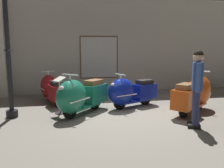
# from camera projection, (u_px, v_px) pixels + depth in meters

# --- Properties ---
(ground_plane) EXTENTS (60.00, 60.00, 0.00)m
(ground_plane) POSITION_uv_depth(u_px,v_px,m) (121.00, 116.00, 5.96)
(ground_plane) COLOR slate
(showroom_back_wall) EXTENTS (18.00, 0.63, 3.63)m
(showroom_back_wall) POSITION_uv_depth(u_px,v_px,m) (97.00, 45.00, 9.02)
(showroom_back_wall) COLOR #ADA89E
(showroom_back_wall) RESTS_ON ground
(scooter_0) EXTENTS (0.95, 1.66, 0.97)m
(scooter_0) POSITION_uv_depth(u_px,v_px,m) (51.00, 88.00, 7.38)
(scooter_0) COLOR black
(scooter_0) RESTS_ON ground
(scooter_1) EXTENTS (1.57, 1.66, 1.09)m
(scooter_1) POSITION_uv_depth(u_px,v_px,m) (79.00, 96.00, 5.95)
(scooter_1) COLOR black
(scooter_1) RESTS_ON ground
(scooter_2) EXTENTS (1.67, 1.07, 0.99)m
(scooter_2) POSITION_uv_depth(u_px,v_px,m) (129.00, 92.00, 6.71)
(scooter_2) COLOR black
(scooter_2) RESTS_ON ground
(scooter_3) EXTENTS (1.71, 1.50, 1.09)m
(scooter_3) POSITION_uv_depth(u_px,v_px,m) (195.00, 93.00, 6.30)
(scooter_3) COLOR black
(scooter_3) RESTS_ON ground
(lamppost) EXTENTS (0.28, 0.28, 3.08)m
(lamppost) POSITION_uv_depth(u_px,v_px,m) (8.00, 55.00, 5.61)
(lamppost) COLOR black
(lamppost) RESTS_ON ground
(visitor_0) EXTENTS (0.38, 0.51, 1.66)m
(visitor_0) POSITION_uv_depth(u_px,v_px,m) (197.00, 83.00, 4.98)
(visitor_0) COLOR black
(visitor_0) RESTS_ON ground
(info_stanchion) EXTENTS (0.35, 0.39, 0.97)m
(info_stanchion) POSITION_uv_depth(u_px,v_px,m) (60.00, 98.00, 6.13)
(info_stanchion) COLOR #333338
(info_stanchion) RESTS_ON ground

